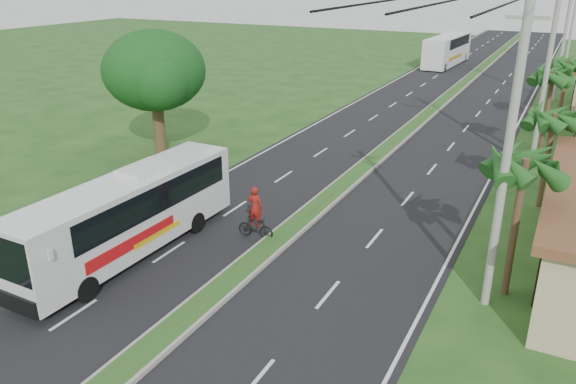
% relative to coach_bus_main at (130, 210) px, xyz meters
% --- Properties ---
extents(ground, '(180.00, 180.00, 0.00)m').
position_rel_coach_bus_main_xyz_m(ground, '(4.69, 0.70, -1.89)').
color(ground, '#1F4419').
rests_on(ground, ground).
extents(road_asphalt, '(14.00, 160.00, 0.02)m').
position_rel_coach_bus_main_xyz_m(road_asphalt, '(4.69, 20.70, -1.88)').
color(road_asphalt, black).
rests_on(road_asphalt, ground).
extents(median_strip, '(1.20, 160.00, 0.18)m').
position_rel_coach_bus_main_xyz_m(median_strip, '(4.69, 20.70, -1.78)').
color(median_strip, gray).
rests_on(median_strip, ground).
extents(lane_edge_left, '(0.12, 160.00, 0.01)m').
position_rel_coach_bus_main_xyz_m(lane_edge_left, '(-2.01, 20.70, -1.89)').
color(lane_edge_left, silver).
rests_on(lane_edge_left, ground).
extents(lane_edge_right, '(0.12, 160.00, 0.01)m').
position_rel_coach_bus_main_xyz_m(lane_edge_right, '(11.39, 20.70, -1.89)').
color(lane_edge_right, silver).
rests_on(lane_edge_right, ground).
extents(palm_verge_a, '(2.40, 2.40, 5.45)m').
position_rel_coach_bus_main_xyz_m(palm_verge_a, '(13.69, 3.70, 2.85)').
color(palm_verge_a, '#473321').
rests_on(palm_verge_a, ground).
extents(palm_verge_b, '(2.40, 2.40, 5.05)m').
position_rel_coach_bus_main_xyz_m(palm_verge_b, '(14.09, 12.70, 2.47)').
color(palm_verge_b, '#473321').
rests_on(palm_verge_b, ground).
extents(palm_verge_c, '(2.40, 2.40, 5.85)m').
position_rel_coach_bus_main_xyz_m(palm_verge_c, '(13.49, 19.70, 3.23)').
color(palm_verge_c, '#473321').
rests_on(palm_verge_c, ground).
extents(palm_verge_d, '(2.40, 2.40, 5.25)m').
position_rel_coach_bus_main_xyz_m(palm_verge_d, '(13.99, 28.70, 2.66)').
color(palm_verge_d, '#473321').
rests_on(palm_verge_d, ground).
extents(shade_tree, '(6.30, 6.00, 7.54)m').
position_rel_coach_bus_main_xyz_m(shade_tree, '(-7.42, 10.72, 3.14)').
color(shade_tree, '#473321').
rests_on(shade_tree, ground).
extents(utility_pole_a, '(1.60, 0.28, 11.00)m').
position_rel_coach_bus_main_xyz_m(utility_pole_a, '(13.19, 2.70, 3.79)').
color(utility_pole_a, gray).
rests_on(utility_pole_a, ground).
extents(utility_pole_b, '(3.20, 0.28, 12.00)m').
position_rel_coach_bus_main_xyz_m(utility_pole_b, '(13.16, 18.70, 4.37)').
color(utility_pole_b, gray).
rests_on(utility_pole_b, ground).
extents(utility_pole_c, '(1.60, 0.28, 11.00)m').
position_rel_coach_bus_main_xyz_m(utility_pole_c, '(13.19, 38.70, 3.79)').
color(utility_pole_c, gray).
rests_on(utility_pole_c, ground).
extents(utility_pole_d, '(1.60, 0.28, 10.50)m').
position_rel_coach_bus_main_xyz_m(utility_pole_d, '(13.19, 58.70, 3.53)').
color(utility_pole_d, gray).
rests_on(utility_pole_d, ground).
extents(coach_bus_main, '(2.46, 10.67, 3.43)m').
position_rel_coach_bus_main_xyz_m(coach_bus_main, '(0.00, 0.00, 0.00)').
color(coach_bus_main, silver).
rests_on(coach_bus_main, ground).
extents(coach_bus_far, '(3.18, 11.89, 3.43)m').
position_rel_coach_bus_main_xyz_m(coach_bus_far, '(0.38, 54.40, 0.06)').
color(coach_bus_far, white).
rests_on(coach_bus_far, ground).
extents(motorcyclist, '(1.65, 0.54, 2.34)m').
position_rel_coach_bus_main_xyz_m(motorcyclist, '(3.65, 3.45, -1.01)').
color(motorcyclist, black).
rests_on(motorcyclist, ground).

